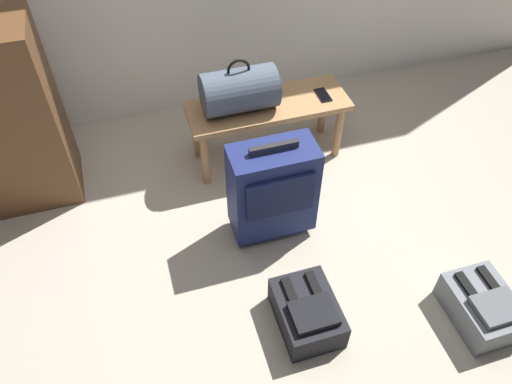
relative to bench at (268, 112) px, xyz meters
name	(u,v)px	position (x,y,z in m)	size (l,w,h in m)	color
ground_plane	(287,261)	(-0.16, -0.86, -0.36)	(6.60, 6.60, 0.00)	#B2A893
bench	(268,112)	(0.00, 0.00, 0.00)	(1.00, 0.36, 0.43)	#A87A4C
duffel_bag_slate	(239,90)	(-0.18, 0.00, 0.20)	(0.44, 0.26, 0.34)	#475160
cell_phone	(323,95)	(0.35, -0.03, 0.07)	(0.07, 0.14, 0.01)	black
suitcase_upright_navy	(273,189)	(-0.17, -0.61, -0.03)	(0.46, 0.26, 0.64)	navy
backpack_dark	(307,312)	(-0.19, -1.24, -0.26)	(0.28, 0.38, 0.21)	black
backpack_grey	(483,307)	(0.65, -1.46, -0.26)	(0.28, 0.38, 0.21)	slate
side_cabinet	(6,118)	(-1.48, 0.13, 0.19)	(0.56, 0.44, 1.10)	brown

